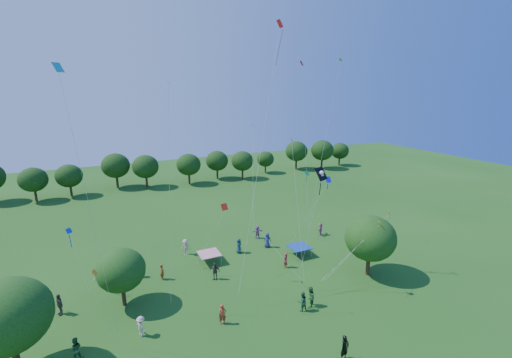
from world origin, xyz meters
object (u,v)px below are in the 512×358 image
Objects in this scene: tent_red_stripe at (209,254)px; tent_blue at (299,247)px; man_in_black at (345,348)px; red_high_kite at (273,74)px; pirate_kite at (321,175)px; near_tree_north at (121,270)px; near_tree_west at (7,316)px; near_tree_east at (370,238)px.

tent_red_stripe is 10.06m from tent_blue.
red_high_kite is at bearing 77.17° from man_in_black.
man_in_black is at bearing -92.69° from red_high_kite.
red_high_kite reaches higher than tent_red_stripe.
pirate_kite reaches higher than tent_blue.
near_tree_north is 2.78× the size of man_in_black.
tent_red_stripe and tent_blue have the same top height.
tent_red_stripe is 19.72m from red_high_kite.
tent_red_stripe is (9.03, 4.14, -2.33)m from near_tree_north.
tent_blue is (25.70, 6.32, -3.34)m from near_tree_west.
red_high_kite is at bearing 154.95° from near_tree_east.
tent_blue is at bearing 70.18° from pirate_kite.
man_in_black reaches higher than tent_red_stripe.
tent_red_stripe is 0.10× the size of red_high_kite.
near_tree_west is 3.61× the size of man_in_black.
tent_blue is (18.72, 1.40, -2.33)m from near_tree_north.
near_tree_west is at bearing 179.06° from pirate_kite.
near_tree_north is 2.37× the size of tent_red_stripe.
near_tree_east is 8.21m from tent_blue.
near_tree_east is at bearing -0.37° from near_tree_west.
pirate_kite is 9.74m from red_high_kite.
man_in_black is (-9.49, -8.01, -3.05)m from near_tree_east.
man_in_black is at bearing -111.26° from pirate_kite.
near_tree_east is 0.27× the size of red_high_kite.
tent_blue is 19.22m from red_high_kite.
near_tree_north is 2.37× the size of tent_blue.
near_tree_north is 10.21m from tent_red_stripe.
red_high_kite is at bearing -154.43° from tent_blue.
red_high_kite reaches higher than near_tree_west.
near_tree_west reaches higher than tent_blue.
man_in_black is at bearing -139.86° from near_tree_east.
near_tree_west reaches higher than tent_red_stripe.
near_tree_east is (29.74, -0.19, -0.39)m from near_tree_west.
near_tree_west is 22.11m from man_in_black.
near_tree_east is 16.81m from tent_red_stripe.
pirate_kite is at bearing 58.60° from man_in_black.
near_tree_north reaches higher than tent_red_stripe.
near_tree_east reaches higher than tent_blue.
near_tree_west is 0.65× the size of pirate_kite.
red_high_kite is (20.82, 3.98, 15.10)m from near_tree_west.
tent_blue is at bearing 121.84° from near_tree_east.
near_tree_north is at bearing -175.73° from tent_blue.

